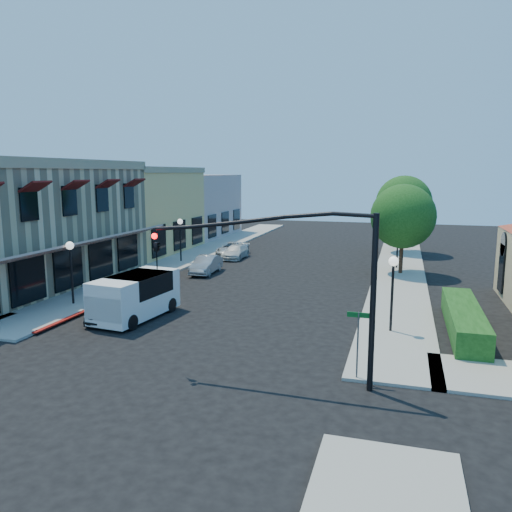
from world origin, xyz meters
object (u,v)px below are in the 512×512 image
(parked_car_a, at_px, (111,310))
(lamppost_left_far, at_px, (180,229))
(street_tree_a, at_px, (403,216))
(street_name_sign, at_px, (358,334))
(parked_car_c, at_px, (236,252))
(parked_car_b, at_px, (206,265))
(lamppost_left_near, at_px, (70,257))
(street_tree_b, at_px, (404,203))
(lamppost_right_far, at_px, (398,233))
(lamppost_right_near, at_px, (393,275))
(signal_mast_arm, at_px, (309,268))
(parked_car_d, at_px, (232,249))
(white_van, at_px, (135,294))

(parked_car_a, bearing_deg, lamppost_left_far, 101.92)
(street_tree_a, xyz_separation_m, street_name_sign, (-1.30, -19.80, -2.50))
(parked_car_a, relative_size, parked_car_c, 0.84)
(parked_car_b, bearing_deg, lamppost_left_near, -112.34)
(street_tree_b, relative_size, lamppost_right_far, 1.97)
(parked_car_a, bearing_deg, parked_car_c, 88.89)
(street_tree_a, xyz_separation_m, lamppost_right_far, (-0.30, 2.00, -1.46))
(street_tree_a, xyz_separation_m, lamppost_right_near, (-0.30, -14.00, -1.46))
(lamppost_left_near, height_order, parked_car_c, lamppost_left_near)
(street_tree_b, height_order, signal_mast_arm, street_tree_b)
(lamppost_left_far, xyz_separation_m, parked_car_d, (2.85, 4.54, -2.16))
(signal_mast_arm, bearing_deg, white_van, 151.71)
(signal_mast_arm, bearing_deg, street_tree_a, 81.83)
(white_van, bearing_deg, lamppost_left_near, 164.79)
(white_van, height_order, parked_car_d, white_van)
(signal_mast_arm, height_order, white_van, signal_mast_arm)
(signal_mast_arm, xyz_separation_m, lamppost_left_near, (-14.36, 6.50, -1.35))
(lamppost_right_far, bearing_deg, lamppost_left_near, -136.74)
(street_name_sign, bearing_deg, parked_car_a, 162.83)
(white_van, bearing_deg, street_tree_a, 50.18)
(street_tree_b, height_order, lamppost_left_far, street_tree_b)
(street_tree_b, xyz_separation_m, white_van, (-12.71, -25.25, -3.27))
(signal_mast_arm, relative_size, parked_car_c, 2.04)
(signal_mast_arm, xyz_separation_m, parked_car_d, (-11.51, 25.05, -3.51))
(lamppost_left_near, xyz_separation_m, lamppost_right_near, (17.00, 0.00, 0.00))
(street_tree_a, relative_size, parked_car_b, 1.67)
(parked_car_c, bearing_deg, parked_car_b, -90.37)
(parked_car_a, bearing_deg, parked_car_d, 91.27)
(street_tree_a, bearing_deg, lamppost_left_near, -141.02)
(street_tree_b, height_order, lamppost_left_near, street_tree_b)
(lamppost_right_far, xyz_separation_m, parked_car_b, (-13.30, -5.64, -2.09))
(lamppost_right_far, xyz_separation_m, parked_car_c, (-13.30, 1.00, -2.17))
(lamppost_right_near, height_order, parked_car_a, lamppost_right_near)
(parked_car_d, bearing_deg, lamppost_left_near, -96.85)
(parked_car_b, bearing_deg, signal_mast_arm, -60.38)
(street_name_sign, distance_m, white_van, 12.29)
(street_name_sign, height_order, lamppost_left_far, lamppost_left_far)
(lamppost_right_near, height_order, parked_car_d, lamppost_right_near)
(lamppost_right_near, bearing_deg, parked_car_c, 128.04)
(street_name_sign, relative_size, parked_car_d, 0.60)
(street_name_sign, distance_m, lamppost_right_near, 5.98)
(lamppost_right_far, bearing_deg, street_name_sign, -92.63)
(parked_car_b, bearing_deg, parked_car_a, -92.68)
(lamppost_left_near, bearing_deg, lamppost_left_far, 90.00)
(street_tree_b, distance_m, parked_car_b, 19.66)
(lamppost_left_near, distance_m, white_van, 4.98)
(lamppost_left_far, distance_m, lamppost_right_near, 22.02)
(street_tree_a, distance_m, parked_car_b, 14.52)
(parked_car_d, bearing_deg, street_tree_a, -15.57)
(lamppost_left_far, xyz_separation_m, white_van, (4.59, -15.25, -1.46))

